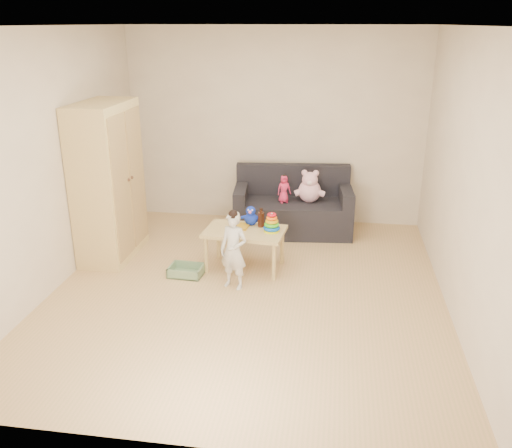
% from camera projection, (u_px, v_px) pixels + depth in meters
% --- Properties ---
extents(room, '(4.50, 4.50, 4.50)m').
position_uv_depth(room, '(247.00, 169.00, 5.20)').
color(room, tan).
rests_on(room, ground).
extents(wardrobe, '(0.50, 1.01, 1.81)m').
position_uv_depth(wardrobe, '(108.00, 182.00, 6.22)').
color(wardrobe, '#DFC57A').
rests_on(wardrobe, ground).
extents(sofa, '(1.59, 0.91, 0.43)m').
position_uv_depth(sofa, '(293.00, 217.00, 7.16)').
color(sofa, black).
rests_on(sofa, ground).
extents(play_table, '(0.93, 0.64, 0.46)m').
position_uv_depth(play_table, '(245.00, 249.00, 6.09)').
color(play_table, tan).
rests_on(play_table, ground).
extents(storage_bin, '(0.38, 0.30, 0.11)m').
position_uv_depth(storage_bin, '(186.00, 271.00, 5.98)').
color(storage_bin, gray).
rests_on(storage_bin, ground).
extents(toddler, '(0.35, 0.29, 0.81)m').
position_uv_depth(toddler, '(234.00, 251.00, 5.59)').
color(toddler, silver).
rests_on(toddler, ground).
extents(pink_bear, '(0.37, 0.34, 0.36)m').
position_uv_depth(pink_bear, '(310.00, 188.00, 7.01)').
color(pink_bear, '#F9B7CE').
rests_on(pink_bear, sofa).
extents(doll, '(0.21, 0.19, 0.35)m').
position_uv_depth(doll, '(284.00, 189.00, 6.98)').
color(doll, '#EF2C60').
rests_on(doll, sofa).
extents(ring_stacker, '(0.19, 0.19, 0.21)m').
position_uv_depth(ring_stacker, '(272.00, 224.00, 5.94)').
color(ring_stacker, '#ECFA0D').
rests_on(ring_stacker, play_table).
extents(brown_bottle, '(0.08, 0.08, 0.22)m').
position_uv_depth(brown_bottle, '(261.00, 219.00, 6.08)').
color(brown_bottle, black).
rests_on(brown_bottle, play_table).
extents(blue_plush, '(0.20, 0.16, 0.23)m').
position_uv_depth(blue_plush, '(251.00, 215.00, 6.13)').
color(blue_plush, '#152FC2').
rests_on(blue_plush, play_table).
extents(wooden_figure, '(0.04, 0.04, 0.10)m').
position_uv_depth(wooden_figure, '(235.00, 225.00, 6.01)').
color(wooden_figure, brown).
rests_on(wooden_figure, play_table).
extents(yellow_book, '(0.23, 0.23, 0.02)m').
position_uv_depth(yellow_book, '(239.00, 226.00, 6.10)').
color(yellow_book, gold).
rests_on(yellow_book, play_table).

